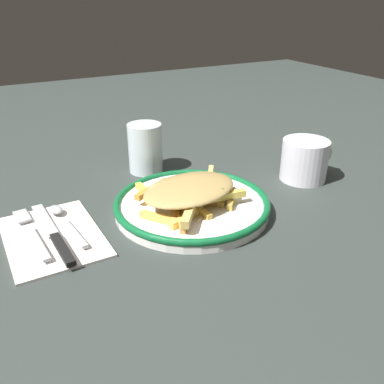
{
  "coord_description": "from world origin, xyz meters",
  "views": [
    {
      "loc": [
        -0.31,
        -0.58,
        0.36
      ],
      "look_at": [
        0.0,
        0.0,
        0.04
      ],
      "focal_mm": 39.4,
      "sensor_mm": 36.0,
      "label": 1
    }
  ],
  "objects_px": {
    "plate": "(192,205)",
    "knife": "(55,237)",
    "fork": "(32,233)",
    "fries_heap": "(190,193)",
    "napkin": "(53,235)",
    "coffee_mug": "(305,160)",
    "spoon": "(62,218)",
    "water_glass": "(145,148)"
  },
  "relations": [
    {
      "from": "plate",
      "to": "water_glass",
      "type": "distance_m",
      "value": 0.21
    },
    {
      "from": "napkin",
      "to": "knife",
      "type": "bearing_deg",
      "value": -87.03
    },
    {
      "from": "fries_heap",
      "to": "knife",
      "type": "distance_m",
      "value": 0.23
    },
    {
      "from": "napkin",
      "to": "fork",
      "type": "xyz_separation_m",
      "value": [
        -0.03,
        0.01,
        0.01
      ]
    },
    {
      "from": "napkin",
      "to": "spoon",
      "type": "height_order",
      "value": "spoon"
    },
    {
      "from": "fork",
      "to": "napkin",
      "type": "bearing_deg",
      "value": -22.79
    },
    {
      "from": "coffee_mug",
      "to": "fork",
      "type": "bearing_deg",
      "value": 177.44
    },
    {
      "from": "plate",
      "to": "napkin",
      "type": "distance_m",
      "value": 0.24
    },
    {
      "from": "spoon",
      "to": "coffee_mug",
      "type": "bearing_deg",
      "value": -5.49
    },
    {
      "from": "fork",
      "to": "water_glass",
      "type": "xyz_separation_m",
      "value": [
        0.27,
        0.17,
        0.04
      ]
    },
    {
      "from": "knife",
      "to": "water_glass",
      "type": "height_order",
      "value": "water_glass"
    },
    {
      "from": "fries_heap",
      "to": "water_glass",
      "type": "height_order",
      "value": "water_glass"
    },
    {
      "from": "knife",
      "to": "water_glass",
      "type": "bearing_deg",
      "value": 40.41
    },
    {
      "from": "plate",
      "to": "knife",
      "type": "relative_size",
      "value": 1.32
    },
    {
      "from": "coffee_mug",
      "to": "water_glass",
      "type": "bearing_deg",
      "value": 144.31
    },
    {
      "from": "knife",
      "to": "spoon",
      "type": "height_order",
      "value": "spoon"
    },
    {
      "from": "napkin",
      "to": "coffee_mug",
      "type": "bearing_deg",
      "value": -1.34
    },
    {
      "from": "fries_heap",
      "to": "fork",
      "type": "distance_m",
      "value": 0.27
    },
    {
      "from": "knife",
      "to": "coffee_mug",
      "type": "distance_m",
      "value": 0.51
    },
    {
      "from": "fork",
      "to": "knife",
      "type": "relative_size",
      "value": 0.84
    },
    {
      "from": "plate",
      "to": "spoon",
      "type": "height_order",
      "value": "plate"
    },
    {
      "from": "napkin",
      "to": "fork",
      "type": "relative_size",
      "value": 1.15
    },
    {
      "from": "napkin",
      "to": "coffee_mug",
      "type": "xyz_separation_m",
      "value": [
        0.51,
        -0.01,
        0.04
      ]
    },
    {
      "from": "plate",
      "to": "spoon",
      "type": "xyz_separation_m",
      "value": [
        -0.21,
        0.06,
        -0.0
      ]
    },
    {
      "from": "spoon",
      "to": "water_glass",
      "type": "relative_size",
      "value": 1.46
    },
    {
      "from": "fries_heap",
      "to": "fork",
      "type": "xyz_separation_m",
      "value": [
        -0.26,
        0.05,
        -0.03
      ]
    },
    {
      "from": "napkin",
      "to": "fork",
      "type": "height_order",
      "value": "fork"
    },
    {
      "from": "fries_heap",
      "to": "water_glass",
      "type": "bearing_deg",
      "value": 88.09
    },
    {
      "from": "plate",
      "to": "fries_heap",
      "type": "relative_size",
      "value": 1.39
    },
    {
      "from": "water_glass",
      "to": "plate",
      "type": "bearing_deg",
      "value": -90.0
    },
    {
      "from": "napkin",
      "to": "knife",
      "type": "height_order",
      "value": "knife"
    },
    {
      "from": "fork",
      "to": "coffee_mug",
      "type": "bearing_deg",
      "value": -2.56
    },
    {
      "from": "fries_heap",
      "to": "knife",
      "type": "bearing_deg",
      "value": 176.15
    },
    {
      "from": "plate",
      "to": "water_glass",
      "type": "relative_size",
      "value": 2.65
    },
    {
      "from": "plate",
      "to": "fries_heap",
      "type": "height_order",
      "value": "fries_heap"
    },
    {
      "from": "fork",
      "to": "spoon",
      "type": "relative_size",
      "value": 1.16
    },
    {
      "from": "napkin",
      "to": "spoon",
      "type": "xyz_separation_m",
      "value": [
        0.02,
        0.03,
        0.01
      ]
    },
    {
      "from": "plate",
      "to": "knife",
      "type": "distance_m",
      "value": 0.24
    },
    {
      "from": "spoon",
      "to": "napkin",
      "type": "bearing_deg",
      "value": -124.94
    },
    {
      "from": "knife",
      "to": "coffee_mug",
      "type": "relative_size",
      "value": 1.73
    },
    {
      "from": "plate",
      "to": "fork",
      "type": "height_order",
      "value": "plate"
    },
    {
      "from": "fries_heap",
      "to": "fork",
      "type": "bearing_deg",
      "value": 169.85
    }
  ]
}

